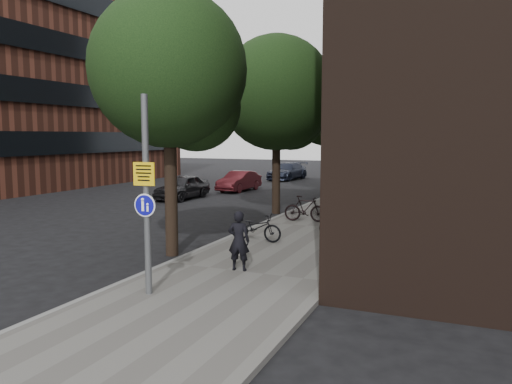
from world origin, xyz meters
The scene contains 15 objects.
ground centered at (0.00, 0.00, 0.00)m, with size 120.00×120.00×0.00m, color black.
sidewalk centered at (0.25, 10.00, 0.06)m, with size 4.50×60.00×0.12m, color #5D5B56.
curb_edge centered at (-2.00, 10.00, 0.07)m, with size 0.15×60.00×0.13m, color slate.
street_tree_near centered at (-2.53, 4.64, 5.11)m, with size 4.40×4.40×7.50m.
street_tree_mid centered at (-2.53, 13.14, 5.11)m, with size 5.00×5.00×7.80m.
street_tree_far centered at (-2.53, 22.14, 5.11)m, with size 5.00×5.00×7.80m.
signpost centered at (-0.92, 0.97, 2.23)m, with size 0.48×0.14×4.18m.
pedestrian centered at (0.06, 3.39, 0.87)m, with size 0.55×0.36×1.50m, color black.
parked_bike_facade_near centered at (1.62, 8.35, 0.58)m, with size 0.62×1.77×0.93m, color black.
parked_bike_facade_far centered at (2.00, 11.05, 0.67)m, with size 0.52×1.84×1.11m, color black.
parked_bike_curb_near centered at (-0.90, 6.73, 0.56)m, with size 0.59×1.69×0.89m, color black.
parked_bike_curb_far centered at (-0.55, 10.83, 0.62)m, with size 0.47×1.67×1.01m, color black.
parked_car_near centered at (-9.12, 15.76, 0.67)m, with size 1.58×3.92×1.33m, color black.
parked_car_mid centered at (-7.92, 20.54, 0.62)m, with size 1.32×3.78×1.25m, color #52171C.
parked_car_far centered at (-7.88, 29.45, 0.66)m, with size 1.86×4.58×1.33m, color #1C2132.
Camera 1 is at (5.19, -7.59, 3.45)m, focal length 35.00 mm.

